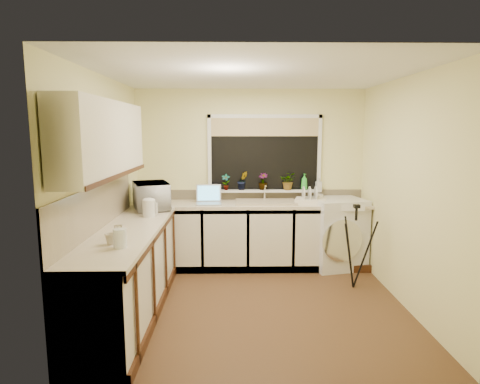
# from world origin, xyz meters

# --- Properties ---
(floor) EXTENTS (3.20, 3.20, 0.00)m
(floor) POSITION_xyz_m (0.00, 0.00, 0.00)
(floor) COLOR #513320
(floor) RESTS_ON ground
(ceiling) EXTENTS (3.20, 3.20, 0.00)m
(ceiling) POSITION_xyz_m (0.00, 0.00, 2.45)
(ceiling) COLOR white
(ceiling) RESTS_ON ground
(wall_back) EXTENTS (3.20, 0.00, 3.20)m
(wall_back) POSITION_xyz_m (0.00, 1.50, 1.23)
(wall_back) COLOR #F5EFA3
(wall_back) RESTS_ON ground
(wall_front) EXTENTS (3.20, 0.00, 3.20)m
(wall_front) POSITION_xyz_m (0.00, -1.50, 1.23)
(wall_front) COLOR #F5EFA3
(wall_front) RESTS_ON ground
(wall_left) EXTENTS (0.00, 3.00, 3.00)m
(wall_left) POSITION_xyz_m (-1.60, 0.00, 1.23)
(wall_left) COLOR #F5EFA3
(wall_left) RESTS_ON ground
(wall_right) EXTENTS (0.00, 3.00, 3.00)m
(wall_right) POSITION_xyz_m (1.60, 0.00, 1.23)
(wall_right) COLOR #F5EFA3
(wall_right) RESTS_ON ground
(base_cabinet_back) EXTENTS (2.55, 0.60, 0.86)m
(base_cabinet_back) POSITION_xyz_m (-0.33, 1.20, 0.43)
(base_cabinet_back) COLOR silver
(base_cabinet_back) RESTS_ON floor
(base_cabinet_left) EXTENTS (0.54, 2.40, 0.86)m
(base_cabinet_left) POSITION_xyz_m (-1.30, -0.30, 0.43)
(base_cabinet_left) COLOR silver
(base_cabinet_left) RESTS_ON floor
(worktop_back) EXTENTS (3.20, 0.60, 0.04)m
(worktop_back) POSITION_xyz_m (0.00, 1.20, 0.88)
(worktop_back) COLOR beige
(worktop_back) RESTS_ON base_cabinet_back
(worktop_left) EXTENTS (0.60, 2.40, 0.04)m
(worktop_left) POSITION_xyz_m (-1.30, -0.30, 0.88)
(worktop_left) COLOR beige
(worktop_left) RESTS_ON base_cabinet_left
(upper_cabinet) EXTENTS (0.28, 1.90, 0.70)m
(upper_cabinet) POSITION_xyz_m (-1.44, -0.45, 1.80)
(upper_cabinet) COLOR silver
(upper_cabinet) RESTS_ON wall_left
(splashback_left) EXTENTS (0.02, 2.40, 0.45)m
(splashback_left) POSITION_xyz_m (-1.59, -0.30, 1.12)
(splashback_left) COLOR beige
(splashback_left) RESTS_ON wall_left
(splashback_back) EXTENTS (3.20, 0.02, 0.14)m
(splashback_back) POSITION_xyz_m (0.00, 1.49, 0.97)
(splashback_back) COLOR beige
(splashback_back) RESTS_ON wall_back
(window_glass) EXTENTS (1.50, 0.02, 1.00)m
(window_glass) POSITION_xyz_m (0.20, 1.49, 1.55)
(window_glass) COLOR black
(window_glass) RESTS_ON wall_back
(window_blind) EXTENTS (1.50, 0.02, 0.25)m
(window_blind) POSITION_xyz_m (0.20, 1.46, 1.92)
(window_blind) COLOR tan
(window_blind) RESTS_ON wall_back
(windowsill) EXTENTS (1.60, 0.14, 0.03)m
(windowsill) POSITION_xyz_m (0.20, 1.43, 1.04)
(windowsill) COLOR white
(windowsill) RESTS_ON wall_back
(sink) EXTENTS (0.82, 0.46, 0.03)m
(sink) POSITION_xyz_m (0.20, 1.20, 0.91)
(sink) COLOR tan
(sink) RESTS_ON worktop_back
(faucet) EXTENTS (0.03, 0.03, 0.24)m
(faucet) POSITION_xyz_m (0.20, 1.38, 1.02)
(faucet) COLOR silver
(faucet) RESTS_ON worktop_back
(washing_machine) EXTENTS (0.80, 0.79, 0.96)m
(washing_machine) POSITION_xyz_m (1.18, 1.19, 0.48)
(washing_machine) COLOR silver
(washing_machine) RESTS_ON floor
(laptop) EXTENTS (0.36, 0.33, 0.25)m
(laptop) POSITION_xyz_m (-0.58, 1.16, 0.97)
(laptop) COLOR #9F9FA6
(laptop) RESTS_ON worktop_back
(kettle) EXTENTS (0.15, 0.15, 0.19)m
(kettle) POSITION_xyz_m (-1.21, 0.34, 1.00)
(kettle) COLOR silver
(kettle) RESTS_ON worktop_left
(dish_rack) EXTENTS (0.48, 0.40, 0.06)m
(dish_rack) POSITION_xyz_m (0.82, 1.17, 0.93)
(dish_rack) COLOR silver
(dish_rack) RESTS_ON worktop_back
(tripod) EXTENTS (0.60, 0.60, 1.02)m
(tripod) POSITION_xyz_m (1.21, 0.41, 0.51)
(tripod) COLOR black
(tripod) RESTS_ON floor
(glass_jug) EXTENTS (0.11, 0.11, 0.16)m
(glass_jug) POSITION_xyz_m (-1.20, -0.92, 0.98)
(glass_jug) COLOR silver
(glass_jug) RESTS_ON worktop_left
(steel_jar) EXTENTS (0.08, 0.08, 0.11)m
(steel_jar) POSITION_xyz_m (-1.31, -0.56, 0.95)
(steel_jar) COLOR silver
(steel_jar) RESTS_ON worktop_left
(microwave) EXTENTS (0.59, 0.70, 0.33)m
(microwave) POSITION_xyz_m (-1.27, 0.80, 1.07)
(microwave) COLOR white
(microwave) RESTS_ON worktop_left
(plant_a) EXTENTS (0.13, 0.10, 0.23)m
(plant_a) POSITION_xyz_m (-0.35, 1.39, 1.16)
(plant_a) COLOR #999999
(plant_a) RESTS_ON windowsill
(plant_b) EXTENTS (0.17, 0.16, 0.26)m
(plant_b) POSITION_xyz_m (-0.11, 1.40, 1.18)
(plant_b) COLOR #999999
(plant_b) RESTS_ON windowsill
(plant_c) EXTENTS (0.17, 0.17, 0.24)m
(plant_c) POSITION_xyz_m (0.18, 1.42, 1.17)
(plant_c) COLOR #999999
(plant_c) RESTS_ON windowsill
(plant_d) EXTENTS (0.26, 0.24, 0.25)m
(plant_d) POSITION_xyz_m (0.54, 1.40, 1.17)
(plant_d) COLOR #999999
(plant_d) RESTS_ON windowsill
(soap_bottle_green) EXTENTS (0.11, 0.11, 0.23)m
(soap_bottle_green) POSITION_xyz_m (0.76, 1.40, 1.16)
(soap_bottle_green) COLOR green
(soap_bottle_green) RESTS_ON windowsill
(soap_bottle_clear) EXTENTS (0.08, 0.08, 0.17)m
(soap_bottle_clear) POSITION_xyz_m (0.97, 1.41, 1.14)
(soap_bottle_clear) COLOR #999999
(soap_bottle_clear) RESTS_ON windowsill
(cup_back) EXTENTS (0.16, 0.16, 0.10)m
(cup_back) POSITION_xyz_m (0.95, 1.30, 0.95)
(cup_back) COLOR silver
(cup_back) RESTS_ON worktop_back
(cup_left) EXTENTS (0.11, 0.11, 0.10)m
(cup_left) POSITION_xyz_m (-1.31, -0.82, 0.95)
(cup_left) COLOR beige
(cup_left) RESTS_ON worktop_left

